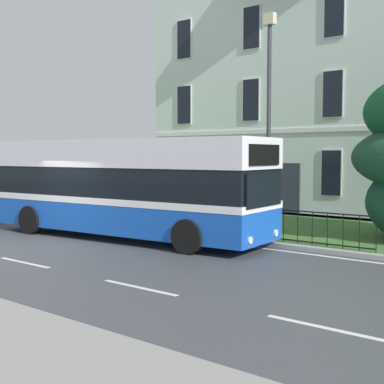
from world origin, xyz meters
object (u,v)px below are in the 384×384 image
(street_lamp_post, at_px, (269,110))
(litter_bin, at_px, (177,209))
(georgian_townhouse, at_px, (332,79))
(single_decker_bus, at_px, (126,187))

(street_lamp_post, relative_size, litter_bin, 5.77)
(georgian_townhouse, relative_size, street_lamp_post, 2.32)
(single_decker_bus, bearing_deg, georgian_townhouse, 81.30)
(georgian_townhouse, height_order, street_lamp_post, georgian_townhouse)
(litter_bin, bearing_deg, street_lamp_post, 3.29)
(single_decker_bus, height_order, street_lamp_post, street_lamp_post)
(single_decker_bus, bearing_deg, litter_bin, 87.22)
(georgian_townhouse, distance_m, litter_bin, 12.35)
(single_decker_bus, distance_m, street_lamp_post, 5.21)
(georgian_townhouse, relative_size, litter_bin, 13.35)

